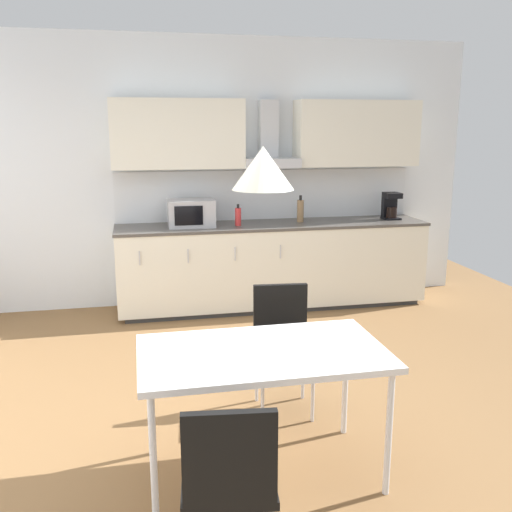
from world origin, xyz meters
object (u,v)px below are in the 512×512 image
object	(u,v)px
microwave	(191,213)
bottle_red	(238,216)
chair_near_left	(229,474)
chair_far_right	(282,335)
coffee_maker	(391,206)
bottle_brown	(300,211)
dining_table	(263,359)
pendant_lamp	(263,168)

from	to	relation	value
microwave	bottle_red	distance (m)	0.49
chair_near_left	chair_far_right	xyz separation A→B (m)	(0.62, 1.53, 0.00)
coffee_maker	bottle_brown	distance (m)	1.05
microwave	coffee_maker	distance (m)	2.25
coffee_maker	dining_table	size ratio (longest dim) A/B	0.22
dining_table	chair_far_right	distance (m)	0.84
microwave	bottle_red	size ratio (longest dim) A/B	2.12
bottle_red	pendant_lamp	size ratio (longest dim) A/B	0.71
dining_table	chair_far_right	xyz separation A→B (m)	(0.31, 0.77, -0.17)
coffee_maker	dining_table	distance (m)	3.78
microwave	bottle_brown	bearing A→B (deg)	1.66
bottle_red	dining_table	distance (m)	3.04
microwave	chair_near_left	size ratio (longest dim) A/B	0.55
coffee_maker	bottle_brown	bearing A→B (deg)	179.54
dining_table	chair_near_left	world-z (taller)	chair_near_left
coffee_maker	chair_far_right	world-z (taller)	coffee_maker
coffee_maker	chair_far_right	bearing A→B (deg)	-128.67
microwave	bottle_red	xyz separation A→B (m)	(0.49, -0.05, -0.04)
coffee_maker	bottle_red	xyz separation A→B (m)	(-1.76, -0.08, -0.05)
bottle_red	chair_near_left	world-z (taller)	bottle_red
coffee_maker	pendant_lamp	distance (m)	3.82
coffee_maker	bottle_brown	xyz separation A→B (m)	(-1.05, 0.01, -0.02)
chair_near_left	pendant_lamp	bearing A→B (deg)	67.72
chair_near_left	dining_table	bearing A→B (deg)	67.72
coffee_maker	bottle_red	world-z (taller)	coffee_maker
microwave	bottle_brown	distance (m)	1.20
bottle_brown	dining_table	xyz separation A→B (m)	(-1.11, -3.09, -0.35)
dining_table	pendant_lamp	distance (m)	1.04
pendant_lamp	microwave	bearing A→B (deg)	91.65
bottle_red	bottle_brown	bearing A→B (deg)	7.08
chair_far_right	dining_table	bearing A→B (deg)	-112.15
chair_near_left	coffee_maker	bearing A→B (deg)	57.21
dining_table	chair_near_left	bearing A→B (deg)	-112.28
bottle_red	dining_table	xyz separation A→B (m)	(-0.40, -3.00, -0.32)
bottle_red	chair_far_right	bearing A→B (deg)	-92.30
bottle_red	chair_near_left	bearing A→B (deg)	-100.75
bottle_brown	dining_table	size ratio (longest dim) A/B	0.22
coffee_maker	bottle_brown	size ratio (longest dim) A/B	1.03
bottle_brown	chair_far_right	bearing A→B (deg)	-108.96
bottle_red	chair_far_right	xyz separation A→B (m)	(-0.09, -2.23, -0.49)
microwave	chair_near_left	distance (m)	3.86
pendant_lamp	chair_far_right	bearing A→B (deg)	67.85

